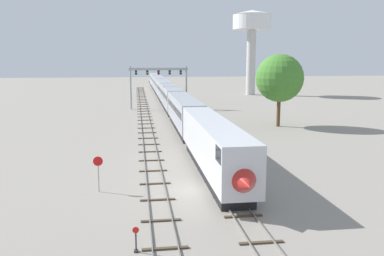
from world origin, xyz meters
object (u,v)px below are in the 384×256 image
(signal_gantry, at_px, (159,78))
(water_tower, at_px, (252,27))
(passenger_train, at_px, (166,93))
(trackside_tree_left, at_px, (280,78))
(stop_sign, at_px, (98,169))
(switch_stand, at_px, (136,243))

(signal_gantry, height_order, water_tower, water_tower)
(passenger_train, distance_m, trackside_tree_left, 37.41)
(passenger_train, xyz_separation_m, stop_sign, (-10.00, -62.48, -0.74))
(passenger_train, height_order, trackside_tree_left, trackside_tree_left)
(switch_stand, bearing_deg, passenger_train, 84.46)
(stop_sign, bearing_deg, water_tower, 66.70)
(signal_gantry, relative_size, water_tower, 0.51)
(passenger_train, bearing_deg, switch_stand, -95.54)
(stop_sign, xyz_separation_m, trackside_tree_left, (24.83, 28.47, 5.57))
(switch_stand, height_order, trackside_tree_left, trackside_tree_left)
(water_tower, relative_size, switch_stand, 16.29)
(switch_stand, distance_m, stop_sign, 11.17)
(switch_stand, xyz_separation_m, trackside_tree_left, (21.93, 39.17, 6.93))
(passenger_train, xyz_separation_m, trackside_tree_left, (14.83, -34.00, 4.83))
(water_tower, relative_size, trackside_tree_left, 2.14)
(water_tower, xyz_separation_m, switch_stand, (-32.96, -93.98, -18.60))
(switch_stand, relative_size, stop_sign, 0.51)
(signal_gantry, height_order, stop_sign, signal_gantry)
(signal_gantry, relative_size, switch_stand, 8.29)
(water_tower, bearing_deg, passenger_train, -141.19)
(signal_gantry, bearing_deg, switch_stand, -94.34)
(passenger_train, relative_size, stop_sign, 48.06)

